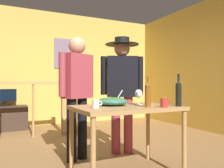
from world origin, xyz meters
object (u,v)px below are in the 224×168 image
stair_railing (25,102)px  wine_glass (139,94)px  wine_bottle_amber (148,94)px  wine_bottle_dark (178,93)px  person_standing_left (77,88)px  mug_white (96,104)px  serving_table (126,114)px  person_standing_right (122,83)px  flat_screen_tv (5,96)px  framed_picture (67,54)px  salad_bowl (113,101)px  mug_red (164,103)px  tv_console (5,118)px

stair_railing → wine_glass: (1.03, -2.23, 0.21)m
wine_bottle_amber → wine_bottle_dark: (0.35, -0.08, 0.01)m
wine_glass → person_standing_left: person_standing_left is taller
mug_white → person_standing_left: 0.76m
serving_table → person_standing_right: person_standing_right is taller
serving_table → person_standing_left: size_ratio=0.70×
flat_screen_tv → person_standing_left: person_standing_left is taller
framed_picture → wine_bottle_dark: bearing=-86.9°
salad_bowl → wine_bottle_amber: 0.42m
flat_screen_tv → mug_red: flat_screen_tv is taller
wine_bottle_dark → mug_white: size_ratio=3.24×
wine_bottle_dark → mug_red: (-0.21, -0.02, -0.10)m
wine_bottle_amber → person_standing_right: size_ratio=0.20×
framed_picture → flat_screen_tv: size_ratio=1.66×
serving_table → salad_bowl: 0.22m
wine_glass → wine_bottle_amber: (-0.06, -0.26, 0.01)m
wine_glass → person_standing_left: bearing=129.9°
tv_console → wine_bottle_dark: bearing=-65.1°
wine_glass → wine_bottle_dark: (0.29, -0.35, 0.02)m
wine_bottle_amber → person_standing_left: bearing=118.1°
stair_railing → person_standing_right: bearing=-53.7°
flat_screen_tv → wine_glass: (1.34, -3.14, 0.14)m
wine_bottle_amber → person_standing_left: size_ratio=0.20×
wine_bottle_amber → mug_white: bearing=162.4°
wine_bottle_amber → mug_white: size_ratio=3.02×
tv_console → salad_bowl: size_ratio=2.61×
wine_bottle_amber → flat_screen_tv: bearing=110.7°
person_standing_left → serving_table: bearing=92.6°
stair_railing → wine_glass: size_ratio=13.47×
serving_table → wine_bottle_amber: wine_bottle_amber is taller
stair_railing → mug_white: 2.38m
salad_bowl → framed_picture: bearing=83.3°
person_standing_right → framed_picture: bearing=-66.3°
salad_bowl → wine_bottle_dark: size_ratio=0.97×
salad_bowl → mug_red: (0.39, -0.42, -0.00)m
wine_bottle_amber → wine_bottle_dark: size_ratio=0.93×
wine_bottle_amber → person_standing_right: 0.94m
salad_bowl → tv_console: bearing=108.3°
tv_console → wine_glass: (1.34, -3.17, 0.62)m
wine_bottle_amber → mug_red: bearing=-35.8°
tv_console → person_standing_right: size_ratio=0.54×
person_standing_left → person_standing_right: 0.68m
wine_glass → flat_screen_tv: bearing=113.2°
wine_glass → mug_red: 0.38m
framed_picture → stair_railing: framed_picture is taller
tv_console → flat_screen_tv: 0.48m
serving_table → person_standing_left: bearing=115.3°
wine_glass → wine_bottle_amber: bearing=-101.8°
salad_bowl → wine_bottle_amber: bearing=-51.3°
serving_table → wine_bottle_amber: bearing=-53.0°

